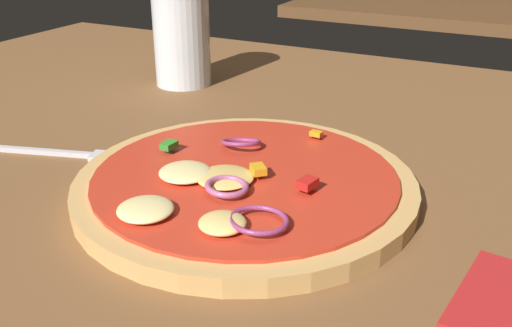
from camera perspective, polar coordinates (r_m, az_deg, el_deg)
dining_table at (r=0.53m, az=-1.61°, el=-2.61°), size 1.29×0.99×0.03m
pizza at (r=0.48m, az=-1.26°, el=-2.06°), size 0.29×0.29×0.03m
fork at (r=0.59m, az=-18.17°, el=0.93°), size 0.16×0.06×0.00m
beer_glass at (r=0.78m, az=-7.42°, el=12.45°), size 0.07×0.07×0.14m
background_table at (r=1.64m, az=21.13°, el=14.59°), size 0.83×0.66×0.03m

